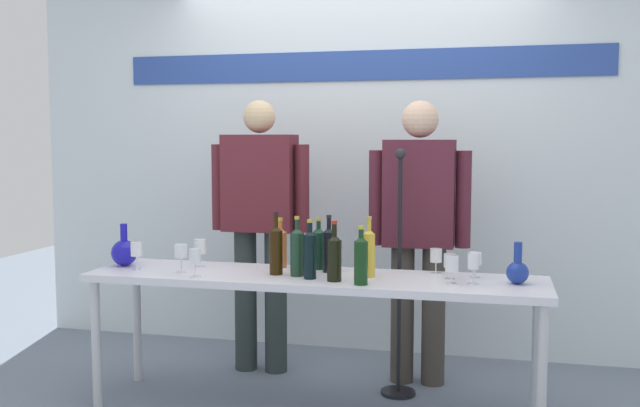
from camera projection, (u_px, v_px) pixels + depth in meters
name	position (u px, v px, depth m)	size (l,w,h in m)	color
back_wall	(358.00, 134.00, 4.98)	(4.74, 0.11, 3.00)	silver
display_table	(313.00, 287.00, 3.85)	(2.45, 0.56, 0.74)	silver
decanter_blue_left	(124.00, 252.00, 4.12)	(0.15, 0.15, 0.24)	#1C18B1
decanter_blue_right	(518.00, 270.00, 3.61)	(0.11, 0.11, 0.21)	navy
presenter_left	(260.00, 216.00, 4.51)	(0.64, 0.22, 1.71)	#2B3533
presenter_right	(419.00, 223.00, 4.28)	(0.60, 0.22, 1.69)	#3F3A32
wine_bottle_0	(276.00, 249.00, 3.85)	(0.07, 0.07, 0.34)	black
wine_bottle_1	(319.00, 247.00, 4.02)	(0.08, 0.08, 0.29)	#123624
wine_bottle_2	(280.00, 246.00, 4.07)	(0.07, 0.07, 0.28)	#CB632A
wine_bottle_3	(334.00, 256.00, 3.67)	(0.07, 0.07, 0.31)	black
wine_bottle_4	(369.00, 251.00, 3.78)	(0.06, 0.06, 0.32)	gold
wine_bottle_5	(361.00, 259.00, 3.58)	(0.07, 0.07, 0.29)	#123515
wine_bottle_6	(329.00, 248.00, 3.92)	(0.07, 0.07, 0.31)	black
wine_bottle_7	(310.00, 253.00, 3.73)	(0.07, 0.07, 0.31)	black
wine_bottle_8	(297.00, 251.00, 3.81)	(0.07, 0.07, 0.32)	#1A3725
wine_glass_left_0	(200.00, 247.00, 4.09)	(0.07, 0.07, 0.16)	white
wine_glass_left_1	(136.00, 250.00, 4.00)	(0.06, 0.06, 0.15)	white
wine_glass_left_2	(195.00, 257.00, 3.79)	(0.06, 0.06, 0.15)	white
wine_glass_left_3	(181.00, 252.00, 3.91)	(0.07, 0.07, 0.15)	white
wine_glass_right_0	(450.00, 261.00, 3.73)	(0.06, 0.06, 0.13)	white
wine_glass_right_1	(475.00, 259.00, 3.77)	(0.07, 0.07, 0.13)	white
wine_glass_right_2	(473.00, 262.00, 3.59)	(0.06, 0.06, 0.16)	white
wine_glass_right_3	(452.00, 264.00, 3.61)	(0.07, 0.07, 0.15)	white
wine_glass_right_4	(436.00, 256.00, 3.89)	(0.06, 0.06, 0.13)	white
microphone_stand	(399.00, 315.00, 4.12)	(0.20, 0.20, 1.42)	black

